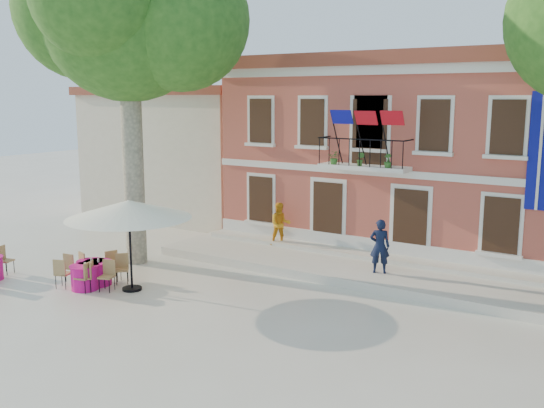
{
  "coord_description": "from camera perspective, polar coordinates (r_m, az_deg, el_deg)",
  "views": [
    {
      "loc": [
        10.62,
        -13.87,
        5.95
      ],
      "look_at": [
        -0.5,
        3.5,
        2.27
      ],
      "focal_mm": 40.0,
      "sensor_mm": 36.0,
      "label": 1
    }
  ],
  "objects": [
    {
      "name": "cafe_table_1",
      "position": [
        20.21,
        -16.07,
        -6.14
      ],
      "size": [
        1.82,
        1.8,
        0.95
      ],
      "color": "#CF1389",
      "rests_on": "ground"
    },
    {
      "name": "neighbor_west",
      "position": [
        32.1,
        -6.36,
        5.17
      ],
      "size": [
        9.4,
        9.4,
        6.4
      ],
      "color": "beige",
      "rests_on": "ground"
    },
    {
      "name": "plane_tree_west",
      "position": [
        22.01,
        -13.46,
        16.83
      ],
      "size": [
        5.95,
        5.95,
        11.69
      ],
      "color": "#A59E84",
      "rests_on": "ground"
    },
    {
      "name": "terrace",
      "position": [
        21.01,
        7.11,
        -5.98
      ],
      "size": [
        14.0,
        3.4,
        0.3
      ],
      "primitive_type": "cube",
      "color": "silver",
      "rests_on": "ground"
    },
    {
      "name": "cafe_table_3",
      "position": [
        19.86,
        -17.21,
        -6.51
      ],
      "size": [
        1.95,
        1.03,
        0.95
      ],
      "color": "#CF1389",
      "rests_on": "ground"
    },
    {
      "name": "patio_umbrella",
      "position": [
        18.91,
        -13.33,
        -0.51
      ],
      "size": [
        3.81,
        3.81,
        2.84
      ],
      "color": "black",
      "rests_on": "ground"
    },
    {
      "name": "ground",
      "position": [
        18.45,
        -4.62,
        -8.73
      ],
      "size": [
        90.0,
        90.0,
        0.0
      ],
      "primitive_type": "plane",
      "color": "beige",
      "rests_on": "ground"
    },
    {
      "name": "pedestrian_navy",
      "position": [
        19.85,
        10.11,
        -3.93
      ],
      "size": [
        0.76,
        0.64,
        1.77
      ],
      "primitive_type": "imported",
      "rotation": [
        0.0,
        0.0,
        3.53
      ],
      "color": "black",
      "rests_on": "terrace"
    },
    {
      "name": "pedestrian_orange",
      "position": [
        23.13,
        0.79,
        -1.91
      ],
      "size": [
        1.02,
        0.99,
        1.66
      ],
      "primitive_type": "imported",
      "rotation": [
        0.0,
        0.0,
        0.67
      ],
      "color": "orange",
      "rests_on": "terrace"
    },
    {
      "name": "cafe_table_0",
      "position": [
        20.34,
        -16.67,
        -6.06
      ],
      "size": [
        1.72,
        1.86,
        0.95
      ],
      "color": "#CF1389",
      "rests_on": "ground"
    },
    {
      "name": "main_building",
      "position": [
        25.45,
        12.76,
        4.98
      ],
      "size": [
        13.5,
        9.59,
        7.5
      ],
      "color": "#AE503F",
      "rests_on": "ground"
    }
  ]
}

